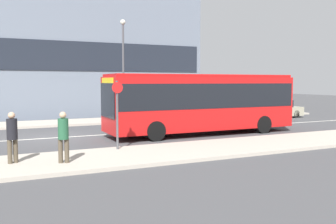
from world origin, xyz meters
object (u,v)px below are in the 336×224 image
at_px(parked_car_0, 223,112).
at_px(street_lamp, 123,59).
at_px(parked_car_1, 276,109).
at_px(bus_stop_sign, 117,109).
at_px(pedestrian_near_stop, 12,134).
at_px(pedestrian_down_pavement, 63,134).
at_px(city_bus, 202,100).

distance_m(parked_car_0, street_lamp, 8.00).
xyz_separation_m(parked_car_1, bus_stop_sign, (-15.65, -8.57, 1.07)).
xyz_separation_m(pedestrian_near_stop, pedestrian_down_pavement, (1.53, -0.67, 0.00)).
bearing_deg(street_lamp, pedestrian_near_stop, -123.90).
relative_size(pedestrian_near_stop, pedestrian_down_pavement, 1.00).
height_order(pedestrian_down_pavement, bus_stop_sign, bus_stop_sign).
height_order(parked_car_1, pedestrian_down_pavement, pedestrian_down_pavement).
height_order(pedestrian_near_stop, pedestrian_down_pavement, pedestrian_down_pavement).
relative_size(pedestrian_down_pavement, bus_stop_sign, 0.63).
relative_size(parked_car_0, street_lamp, 0.63).
xyz_separation_m(city_bus, parked_car_0, (4.83, 5.16, -1.21)).
bearing_deg(pedestrian_down_pavement, pedestrian_near_stop, -7.37).
bearing_deg(city_bus, parked_car_1, 24.22).
xyz_separation_m(parked_car_0, bus_stop_sign, (-10.51, -8.29, 1.10)).
relative_size(pedestrian_near_stop, bus_stop_sign, 0.62).
height_order(pedestrian_near_stop, street_lamp, street_lamp).
height_order(parked_car_0, bus_stop_sign, bus_stop_sign).
relative_size(parked_car_1, street_lamp, 0.57).
height_order(parked_car_1, bus_stop_sign, bus_stop_sign).
relative_size(city_bus, bus_stop_sign, 3.81).
bearing_deg(parked_car_0, bus_stop_sign, -141.75).
relative_size(city_bus, pedestrian_near_stop, 6.11).
relative_size(pedestrian_down_pavement, street_lamp, 0.25).
xyz_separation_m(parked_car_1, street_lamp, (-11.87, 1.91, 3.69)).
distance_m(pedestrian_down_pavement, bus_stop_sign, 2.94).
xyz_separation_m(parked_car_1, pedestrian_down_pavement, (-18.02, -10.20, 0.45)).
height_order(city_bus, pedestrian_down_pavement, city_bus).
height_order(city_bus, pedestrian_near_stop, city_bus).
distance_m(city_bus, parked_car_0, 7.17).
relative_size(bus_stop_sign, street_lamp, 0.39).
xyz_separation_m(city_bus, pedestrian_down_pavement, (-8.06, -4.75, -0.74)).
height_order(parked_car_1, pedestrian_near_stop, pedestrian_near_stop).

